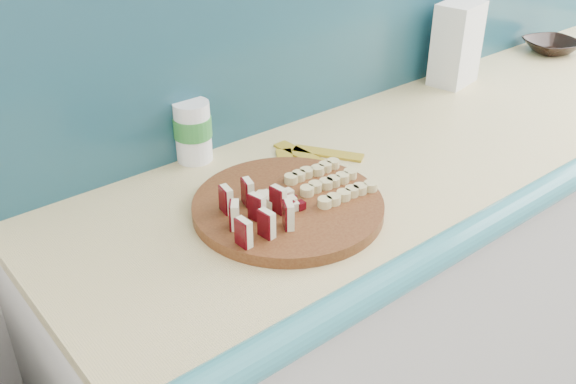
# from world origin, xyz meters

# --- Properties ---
(kitchen_counter) EXTENTS (2.20, 0.63, 0.91)m
(kitchen_counter) POSITION_xyz_m (0.10, 1.50, 0.46)
(kitchen_counter) COLOR beige
(kitchen_counter) RESTS_ON ground
(cutting_board) EXTENTS (0.38, 0.38, 0.02)m
(cutting_board) POSITION_xyz_m (-0.53, 1.47, 0.92)
(cutting_board) COLOR #471F0F
(cutting_board) RESTS_ON kitchen_counter
(apple_wedges) EXTENTS (0.13, 0.14, 0.05)m
(apple_wedges) POSITION_xyz_m (-0.62, 1.45, 0.96)
(apple_wedges) COLOR beige
(apple_wedges) RESTS_ON cutting_board
(apple_chunks) EXTENTS (0.06, 0.06, 0.02)m
(apple_chunks) POSITION_xyz_m (-0.55, 1.47, 0.94)
(apple_chunks) COLOR #F3E9C3
(apple_chunks) RESTS_ON cutting_board
(banana_slices) EXTENTS (0.14, 0.14, 0.02)m
(banana_slices) POSITION_xyz_m (-0.43, 1.46, 0.94)
(banana_slices) COLOR #D0C07F
(banana_slices) RESTS_ON cutting_board
(brown_bowl) EXTENTS (0.21, 0.21, 0.04)m
(brown_bowl) POSITION_xyz_m (0.70, 1.67, 0.93)
(brown_bowl) COLOR black
(brown_bowl) RESTS_ON kitchen_counter
(flour_bag) EXTENTS (0.14, 0.11, 0.22)m
(flour_bag) POSITION_xyz_m (0.25, 1.70, 1.02)
(flour_bag) COLOR white
(flour_bag) RESTS_ON kitchen_counter
(canister) EXTENTS (0.08, 0.08, 0.13)m
(canister) POSITION_xyz_m (-0.55, 1.76, 0.98)
(canister) COLOR white
(canister) RESTS_ON kitchen_counter
(banana_peel) EXTENTS (0.22, 0.18, 0.01)m
(banana_peel) POSITION_xyz_m (-0.37, 1.61, 0.91)
(banana_peel) COLOR gold
(banana_peel) RESTS_ON kitchen_counter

